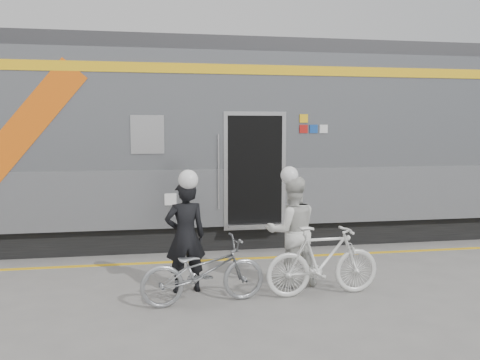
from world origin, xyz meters
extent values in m
plane|color=slate|center=(0.00, 0.00, 0.00)|extent=(90.00, 90.00, 0.00)
cube|color=black|center=(-1.42, 4.20, 0.25)|extent=(24.00, 2.70, 0.50)
cube|color=#9EA0A5|center=(-1.42, 4.20, 1.05)|extent=(24.00, 3.00, 1.10)
cube|color=slate|center=(-1.42, 4.20, 2.70)|extent=(24.00, 3.00, 2.20)
cube|color=#38383A|center=(-1.42, 4.20, 3.95)|extent=(24.00, 2.64, 0.30)
cube|color=yellow|center=(-1.42, 2.69, 3.45)|extent=(24.00, 0.02, 0.18)
cube|color=#EB5E0D|center=(-3.22, 2.69, 2.50)|extent=(1.96, 0.01, 2.19)
cube|color=black|center=(-1.22, 2.69, 2.25)|extent=(0.55, 0.02, 0.65)
cube|color=black|center=(0.78, 2.90, 1.55)|extent=(1.05, 0.45, 2.10)
cube|color=silver|center=(0.78, 2.69, 1.55)|extent=(1.20, 0.02, 2.25)
cylinder|color=silver|center=(0.08, 2.67, 1.55)|extent=(0.04, 0.04, 1.40)
cube|color=silver|center=(0.78, 2.65, 0.52)|extent=(1.05, 0.25, 0.06)
cube|color=yellow|center=(1.73, 2.69, 2.55)|extent=(0.16, 0.01, 0.16)
cube|color=#A91713|center=(1.73, 2.69, 2.35)|extent=(0.16, 0.01, 0.16)
cube|color=#164395|center=(1.93, 2.69, 2.35)|extent=(0.16, 0.01, 0.16)
cube|color=silver|center=(2.13, 2.69, 2.35)|extent=(0.16, 0.01, 0.16)
cube|color=silver|center=(-0.82, 2.69, 1.05)|extent=(0.22, 0.01, 0.22)
cube|color=yellow|center=(0.00, 2.15, 0.00)|extent=(24.00, 0.12, 0.01)
imported|color=black|center=(-0.70, 0.49, 0.81)|extent=(0.64, 0.46, 1.62)
imported|color=#95979B|center=(-0.50, -0.06, 0.45)|extent=(1.77, 0.82, 0.89)
imported|color=silver|center=(0.90, 0.53, 0.83)|extent=(0.83, 0.66, 1.65)
imported|color=silver|center=(1.20, -0.02, 0.50)|extent=(1.68, 0.53, 1.00)
sphere|color=white|center=(-0.70, 0.49, 1.77)|extent=(0.28, 0.28, 0.28)
sphere|color=white|center=(0.90, 0.53, 1.78)|extent=(0.26, 0.26, 0.26)
camera|label=1|loc=(-1.19, -6.71, 2.36)|focal=38.00mm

